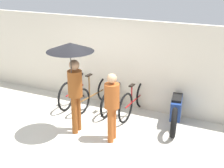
% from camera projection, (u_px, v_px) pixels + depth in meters
% --- Properties ---
extents(ground_plane, '(30.00, 30.00, 0.00)m').
position_uv_depth(ground_plane, '(70.00, 137.00, 6.94)').
color(ground_plane, beige).
extents(back_wall, '(10.80, 0.12, 2.33)m').
position_uv_depth(back_wall, '(111.00, 62.00, 8.32)').
color(back_wall, beige).
rests_on(back_wall, ground).
extents(parked_bicycle_0, '(0.44, 1.82, 1.01)m').
position_uv_depth(parked_bicycle_0, '(76.00, 89.00, 8.55)').
color(parked_bicycle_0, black).
rests_on(parked_bicycle_0, ground).
extents(parked_bicycle_1, '(0.44, 1.76, 1.06)m').
position_uv_depth(parked_bicycle_1, '(94.00, 94.00, 8.30)').
color(parked_bicycle_1, black).
rests_on(parked_bicycle_1, ground).
extents(parked_bicycle_2, '(0.44, 1.63, 1.03)m').
position_uv_depth(parked_bicycle_2, '(114.00, 97.00, 8.13)').
color(parked_bicycle_2, black).
rests_on(parked_bicycle_2, ground).
extents(parked_bicycle_3, '(0.44, 1.78, 0.97)m').
position_uv_depth(parked_bicycle_3, '(135.00, 100.00, 7.90)').
color(parked_bicycle_3, black).
rests_on(parked_bicycle_3, ground).
extents(pedestrian_leading, '(0.99, 0.99, 2.11)m').
position_uv_depth(pedestrian_leading, '(72.00, 64.00, 6.52)').
color(pedestrian_leading, brown).
rests_on(pedestrian_leading, ground).
extents(pedestrian_center, '(0.32, 0.32, 1.53)m').
position_uv_depth(pedestrian_center, '(112.00, 103.00, 6.52)').
color(pedestrian_center, '#9E4C1E').
rests_on(pedestrian_center, ground).
extents(motorcycle, '(0.63, 1.97, 0.91)m').
position_uv_depth(motorcycle, '(176.00, 109.00, 7.40)').
color(motorcycle, black).
rests_on(motorcycle, ground).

